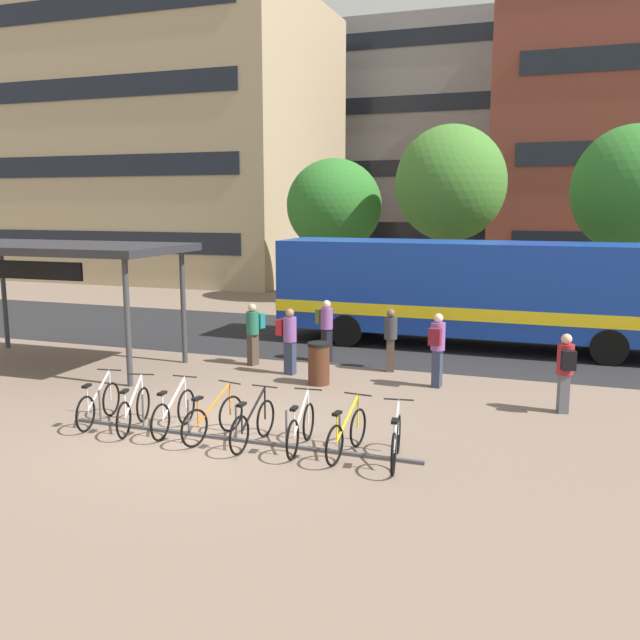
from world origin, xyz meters
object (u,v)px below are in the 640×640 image
Objects in this scene: parked_bicycle_white_1 at (134,410)px; commuter_black_pack_1 at (565,368)px; trash_bin at (319,363)px; street_tree_2 at (334,206)px; parked_bicycle_black_4 at (253,425)px; parked_bicycle_silver_7 at (396,442)px; commuter_maroon_pack_5 at (437,345)px; commuter_red_pack_3 at (289,337)px; parked_bicycle_silver_0 at (99,405)px; commuter_olive_pack_4 at (326,326)px; parked_bicycle_orange_3 at (213,419)px; street_tree_0 at (633,190)px; city_bus at (478,290)px; transit_shelter at (54,251)px; commuter_teal_pack_0 at (254,330)px; street_tree_1 at (451,184)px; parked_bicycle_yellow_6 at (347,434)px; parked_bicycle_white_2 at (174,413)px; parked_bicycle_white_5 at (301,429)px; commuter_red_pack_2 at (391,335)px.

commuter_black_pack_1 reaches higher than parked_bicycle_white_1.
street_tree_2 is at bearing 106.87° from trash_bin.
parked_bicycle_silver_7 is at bearing -87.65° from parked_bicycle_black_4.
commuter_red_pack_3 is at bearing 95.81° from commuter_maroon_pack_5.
commuter_olive_pack_4 is (2.49, 6.69, 0.61)m from parked_bicycle_silver_0.
street_tree_2 reaches higher than parked_bicycle_orange_3.
parked_bicycle_white_1 is at bearing -120.92° from street_tree_0.
commuter_black_pack_1 is at bearing -67.66° from city_bus.
transit_shelter reaches higher than commuter_teal_pack_0.
commuter_maroon_pack_5 is 13.08m from street_tree_1.
commuter_black_pack_1 is 17.94m from street_tree_2.
city_bus reaches higher than commuter_maroon_pack_5.
commuter_maroon_pack_5 is 0.28× the size of street_tree_2.
parked_bicycle_white_1 is at bearing 103.87° from parked_bicycle_orange_3.
transit_shelter is at bearing -157.77° from commuter_red_pack_3.
parked_bicycle_yellow_6 is 19.91m from street_tree_2.
commuter_red_pack_3 is at bearing 9.55° from transit_shelter.
parked_bicycle_silver_0 and parked_bicycle_white_2 have the same top height.
transit_shelter is 13.06m from commuter_black_pack_1.
commuter_olive_pack_4 is 13.43m from street_tree_0.
city_bus reaches higher than parked_bicycle_silver_0.
commuter_olive_pack_4 is 0.24× the size of street_tree_0.
parked_bicycle_white_1 is 0.98× the size of commuter_olive_pack_4.
parked_bicycle_white_5 is (3.45, 0.05, 0.00)m from parked_bicycle_white_1.
commuter_teal_pack_0 is at bearing 27.39° from parked_bicycle_black_4.
commuter_teal_pack_0 reaches higher than parked_bicycle_silver_0.
parked_bicycle_white_1 is 5.25m from commuter_red_pack_3.
commuter_red_pack_3 reaches higher than parked_bicycle_white_1.
street_tree_2 is at bearing 115.39° from commuter_red_pack_3.
commuter_red_pack_2 is at bearing -27.16° from parked_bicycle_white_2.
parked_bicycle_white_5 and parked_bicycle_silver_7 have the same top height.
parked_bicycle_orange_3 is 6.78m from commuter_olive_pack_4.
commuter_maroon_pack_5 is (-0.21, 5.09, 0.65)m from parked_bicycle_silver_7.
parked_bicycle_black_4 is at bearing -81.29° from parked_bicycle_orange_3.
commuter_maroon_pack_5 is at bearing -23.00° from parked_bicycle_black_4.
commuter_black_pack_1 is (5.30, 3.93, 0.58)m from parked_bicycle_black_4.
commuter_teal_pack_0 is (-0.09, 5.72, 0.59)m from parked_bicycle_white_1.
parked_bicycle_yellow_6 is 1.00× the size of commuter_olive_pack_4.
parked_bicycle_white_5 is 9.72m from transit_shelter.
commuter_red_pack_3 is (1.28, -0.64, 0.01)m from commuter_teal_pack_0.
commuter_red_pack_3 is at bearing 83.66° from commuter_teal_pack_0.
parked_bicycle_white_2 is 1.01× the size of parked_bicycle_silver_7.
commuter_red_pack_2 is at bearing -121.72° from street_tree_0.
parked_bicycle_white_1 is 3.45m from parked_bicycle_white_5.
parked_bicycle_silver_0 is at bearing 136.52° from commuter_maroon_pack_5.
parked_bicycle_black_4 is at bearing 112.83° from commuter_black_pack_1.
parked_bicycle_white_2 is 1.02× the size of parked_bicycle_orange_3.
parked_bicycle_orange_3 is at bearing 85.92° from parked_bicycle_white_5.
commuter_teal_pack_0 is at bearing -96.36° from commuter_red_pack_2.
parked_bicycle_silver_0 is 0.88m from parked_bicycle_white_1.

